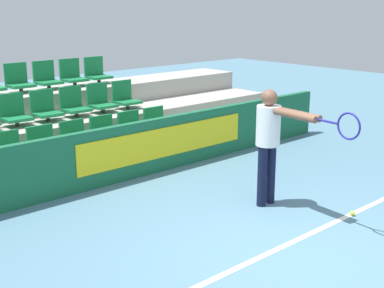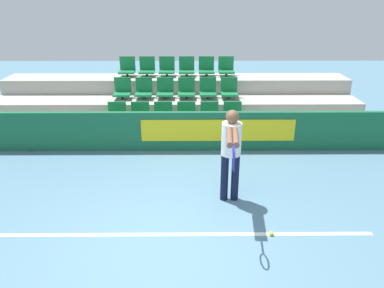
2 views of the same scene
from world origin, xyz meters
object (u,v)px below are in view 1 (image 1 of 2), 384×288
Objects in this scene: stadium_chair_0 at (9,153)px; stadium_chair_3 at (105,135)px; stadium_chair_10 at (100,101)px; stadium_chair_5 at (157,125)px; stadium_chair_15 at (46,78)px; stadium_chair_11 at (125,97)px; stadium_chair_14 at (19,81)px; stadium_chair_2 at (76,141)px; stadium_chair_16 at (72,75)px; stadium_chair_8 at (45,109)px; stadium_chair_9 at (74,104)px; tennis_ball at (352,213)px; stadium_chair_1 at (44,147)px; stadium_chair_7 at (14,113)px; tennis_player at (272,135)px; stadium_chair_4 at (132,130)px; stadium_chair_17 at (97,73)px.

stadium_chair_3 is at bearing 0.00° from stadium_chair_0.
stadium_chair_5 is at bearing -60.41° from stadium_chair_10.
stadium_chair_11 is at bearing -41.36° from stadium_chair_15.
stadium_chair_14 is at bearing 105.85° from stadium_chair_3.
stadium_chair_15 reaches higher than stadium_chair_11.
stadium_chair_3 is at bearing -74.15° from stadium_chair_14.
stadium_chair_2 is 2.35m from stadium_chair_16.
stadium_chair_8 is 0.55m from stadium_chair_9.
stadium_chair_10 is 7.92× the size of tennis_ball.
stadium_chair_1 is at bearing 121.39° from tennis_ball.
stadium_chair_1 is 1.00× the size of stadium_chair_7.
stadium_chair_0 is 2.43m from stadium_chair_10.
tennis_ball is at bearing -53.08° from stadium_chair_0.
stadium_chair_16 is (1.65, 1.93, 0.75)m from stadium_chair_1.
stadium_chair_9 is 3.96m from tennis_player.
stadium_chair_4 is at bearing 0.00° from stadium_chair_2.
stadium_chair_11 is at bearing -30.41° from stadium_chair_14.
stadium_chair_2 is 4.33m from tennis_ball.
stadium_chair_10 is 1.00× the size of stadium_chair_15.
stadium_chair_17 is at bearing 90.00° from stadium_chair_11.
stadium_chair_5 is 1.17m from stadium_chair_10.
stadium_chair_1 is 1.10m from stadium_chair_3.
stadium_chair_2 is at bearing -119.59° from stadium_chair_16.
stadium_chair_11 is 7.92× the size of tennis_ball.
tennis_ball is (0.17, -4.85, -0.93)m from stadium_chair_11.
stadium_chair_5 is at bearing -74.15° from stadium_chair_16.
stadium_chair_10 is (0.55, 0.00, 0.00)m from stadium_chair_9.
stadium_chair_0 is at bearing 134.26° from tennis_player.
stadium_chair_10 reaches higher than stadium_chair_3.
stadium_chair_9 is at bearing 30.41° from stadium_chair_0.
stadium_chair_15 is at bearing 102.33° from tennis_ball.
stadium_chair_0 is 1.65m from stadium_chair_3.
stadium_chair_11 is (1.10, 0.97, 0.37)m from stadium_chair_3.
stadium_chair_15 is (1.10, 1.93, 0.75)m from stadium_chair_1.
stadium_chair_1 is at bearing -90.00° from stadium_chair_7.
stadium_chair_14 is at bearing 149.59° from stadium_chair_11.
stadium_chair_8 is 1.04m from stadium_chair_14.
stadium_chair_0 is at bearing -119.59° from stadium_chair_7.
stadium_chair_1 is 1.00× the size of stadium_chair_8.
stadium_chair_5 is 2.98m from tennis_player.
stadium_chair_10 reaches higher than stadium_chair_2.
stadium_chair_0 is at bearing -160.60° from stadium_chair_11.
stadium_chair_14 is 7.92× the size of tennis_ball.
tennis_ball is (1.27, -4.85, -0.93)m from stadium_chair_9.
stadium_chair_8 is 1.00× the size of stadium_chair_10.
stadium_chair_15 is (0.00, 1.93, 0.75)m from stadium_chair_3.
stadium_chair_17 is at bearing 60.41° from stadium_chair_10.
stadium_chair_9 is (1.10, 0.00, 0.00)m from stadium_chair_7.
stadium_chair_17 is (0.00, 0.97, 0.37)m from stadium_chair_11.
stadium_chair_3 is 2.35m from stadium_chair_17.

